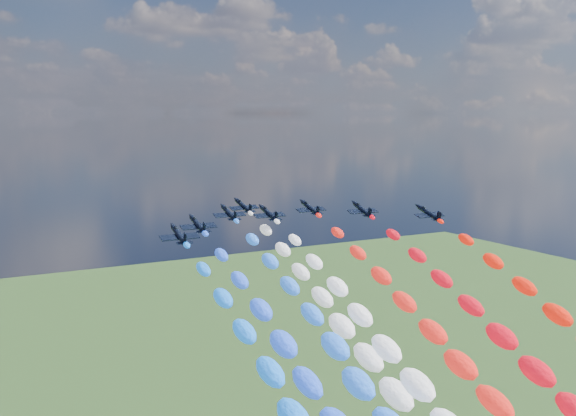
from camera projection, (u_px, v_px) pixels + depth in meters
jet_0 at (179, 235)px, 136.22m from camera, size 8.11×10.93×5.37m
jet_1 at (198, 224)px, 148.93m from camera, size 7.86×10.74×5.37m
jet_2 at (229, 213)px, 165.99m from camera, size 7.95×10.81×5.37m
jet_3 at (269, 213)px, 165.29m from camera, size 8.11×10.92×5.37m
jet_4 at (243, 206)px, 178.52m from camera, size 8.51×11.21×5.37m
trail_4 at (381, 392)px, 129.87m from camera, size 6.15×118.41×59.79m
jet_5 at (310, 208)px, 174.92m from camera, size 8.05×10.88×5.37m
trail_5 at (477, 400)px, 126.27m from camera, size 6.15×118.41×59.79m
jet_6 at (362, 209)px, 172.07m from camera, size 8.55×11.23×5.37m
trail_6 at (553, 406)px, 123.42m from camera, size 6.15×118.41×59.79m
jet_7 at (429, 213)px, 165.65m from camera, size 7.95×10.81×5.37m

